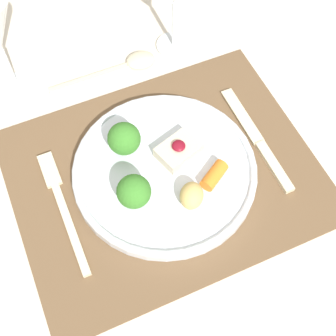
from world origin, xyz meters
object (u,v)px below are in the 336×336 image
Objects in this scene: dinner_plate at (165,170)px; spoon at (129,64)px; fork at (61,202)px; knife at (260,145)px.

spoon is (0.03, 0.24, -0.01)m from dinner_plate.
fork is at bearing 173.21° from dinner_plate.
fork is (-0.17, 0.02, -0.01)m from dinner_plate.
dinner_plate is 1.33× the size of fork.
dinner_plate reaches higher than fork.
spoon reaches higher than fork.
dinner_plate is 0.17m from fork.
spoon is at bearing 119.99° from knife.
fork is 1.09× the size of spoon.
knife is at bearing -5.12° from fork.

